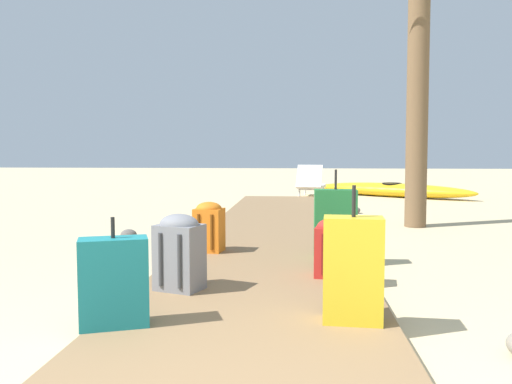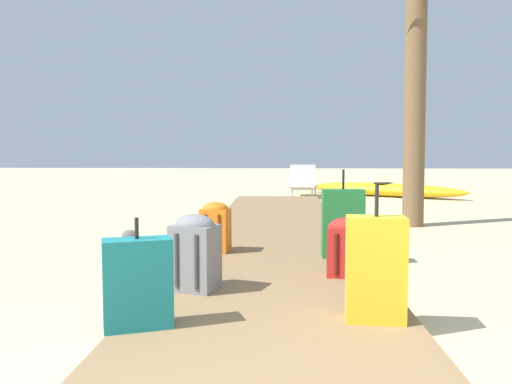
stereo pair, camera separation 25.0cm
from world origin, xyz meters
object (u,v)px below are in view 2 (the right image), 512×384
Objects in this scene: suitcase_yellow at (376,269)px; lounge_chair at (304,184)px; backpack_grey at (195,250)px; kayak at (383,190)px; suitcase_teal at (138,283)px; suitcase_green at (343,223)px; backpack_orange at (215,226)px; backpack_red at (347,245)px.

suitcase_yellow is 9.73m from lounge_chair.
kayak is at bearing 70.94° from backpack_grey.
suitcase_yellow reaches higher than suitcase_teal.
suitcase_green is 1.96m from suitcase_yellow.
kayak is (1.99, 8.12, -0.25)m from suitcase_green.
kayak is (2.02, 10.08, -0.23)m from suitcase_yellow.
backpack_orange is 0.33× the size of lounge_chair.
backpack_orange is at bearing 91.32° from backpack_grey.
suitcase_green reaches higher than suitcase_yellow.
backpack_grey is at bearing -97.71° from lounge_chair.
suitcase_teal is (-0.17, -2.37, -0.01)m from backpack_orange.
backpack_orange is 0.14× the size of kayak.
suitcase_green reaches higher than lounge_chair.
suitcase_teal is 0.17× the size of kayak.
lounge_chair is at bearing 90.03° from suitcase_yellow.
backpack_orange is at bearing 170.32° from suitcase_green.
suitcase_yellow is 0.22× the size of kayak.
suitcase_green is 1.81m from backpack_grey.
lounge_chair is at bearing 90.26° from suitcase_green.
kayak is (3.29, 7.90, -0.18)m from backpack_orange.
backpack_red is at bearing -102.95° from kayak.
kayak is at bearing 77.05° from backpack_red.
backpack_red is at bearing -39.55° from backpack_orange.
suitcase_green is at bearing 55.77° from suitcase_teal.
lounge_chair reaches higher than backpack_red.
suitcase_teal is at bearing -103.26° from backpack_grey.
suitcase_yellow reaches higher than backpack_orange.
suitcase_green is 1.51× the size of backpack_grey.
backpack_grey is at bearing -157.45° from backpack_red.
suitcase_yellow is at bearing -27.91° from backpack_grey.
backpack_red is at bearing 43.89° from suitcase_teal.
kayak is (2.05, 8.92, -0.17)m from backpack_red.
lounge_chair is (1.26, 7.55, -0.03)m from backpack_orange.
backpack_red is (1.40, 1.35, -0.01)m from suitcase_teal.
backpack_orange is 0.62× the size of suitcase_yellow.
backpack_grey is 1.16× the size of backpack_red.
backpack_grey is at bearing -109.06° from kayak.
backpack_orange is 0.79× the size of suitcase_teal.
suitcase_yellow is (1.23, -0.65, 0.02)m from backpack_grey.
backpack_grey reaches higher than backpack_orange.
kayak is (3.46, 10.27, -0.17)m from suitcase_teal.
backpack_grey is 0.69× the size of suitcase_yellow.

